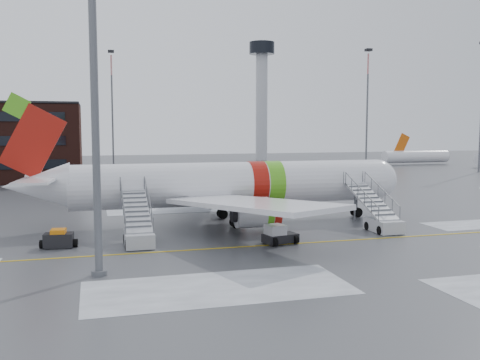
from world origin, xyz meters
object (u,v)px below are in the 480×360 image
object	(u,v)px
airliner	(224,185)
airstair_fwd	(379,217)
airstair_aft	(138,229)
baggage_tractor	(59,240)
light_mast_near	(94,66)
pushback_tug	(278,235)

from	to	relation	value
airliner	airstair_fwd	world-z (taller)	airliner
airstair_aft	baggage_tractor	xyz separation A→B (m)	(-5.48, 0.21, -0.50)
airstair_aft	baggage_tractor	bearing A→B (deg)	177.76
airliner	airstair_aft	size ratio (longest dim) A/B	4.55
airstair_fwd	light_mast_near	bearing A→B (deg)	-160.69
airstair_aft	light_mast_near	xyz separation A→B (m)	(-2.83, -7.85, 10.74)
airliner	pushback_tug	distance (m)	9.79
airstair_aft	baggage_tractor	size ratio (longest dim) A/B	2.96
pushback_tug	airliner	bearing A→B (deg)	101.46
airstair_aft	pushback_tug	bearing A→B (deg)	-15.11
airstair_fwd	light_mast_near	distance (m)	26.05
airstair_aft	airliner	bearing A→B (deg)	39.25
airstair_fwd	baggage_tractor	xyz separation A→B (m)	(-25.05, 0.21, -0.50)
pushback_tug	airstair_aft	bearing A→B (deg)	164.89
airstair_aft	light_mast_near	size ratio (longest dim) A/B	0.34
pushback_tug	airstair_fwd	bearing A→B (deg)	15.35
airstair_fwd	baggage_tractor	size ratio (longest dim) A/B	2.96
airliner	baggage_tractor	world-z (taller)	airliner
airliner	light_mast_near	distance (m)	19.87
airstair_fwd	airstair_aft	xyz separation A→B (m)	(-19.57, 0.00, 0.00)
airliner	pushback_tug	size ratio (longest dim) A/B	12.94
baggage_tractor	light_mast_near	xyz separation A→B (m)	(2.64, -8.06, 11.24)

